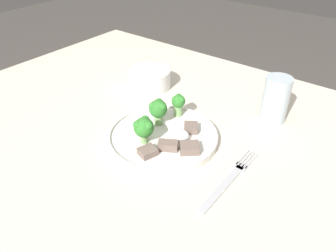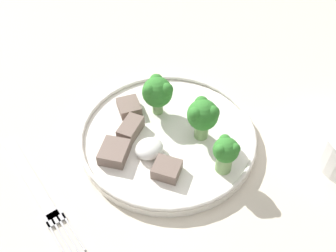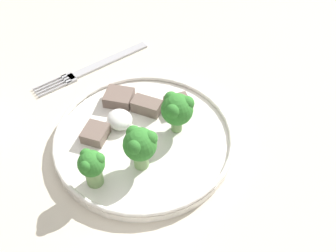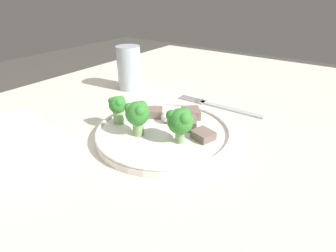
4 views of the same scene
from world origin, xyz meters
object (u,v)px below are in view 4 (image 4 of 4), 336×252
at_px(fork, 219,106).
at_px(cream_bowl, 7,140).
at_px(dinner_plate, 163,132).
at_px(drinking_glass, 129,70).

distance_m(fork, cream_bowl, 0.43).
distance_m(dinner_plate, drinking_glass, 0.28).
bearing_deg(fork, cream_bowl, 151.36).
bearing_deg(cream_bowl, fork, -28.64).
bearing_deg(drinking_glass, fork, -84.85).
bearing_deg(dinner_plate, fork, -8.35).
height_order(fork, cream_bowl, cream_bowl).
bearing_deg(fork, drinking_glass, 95.15).
bearing_deg(cream_bowl, dinner_plate, -42.90).
bearing_deg(drinking_glass, cream_bowl, -171.84).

